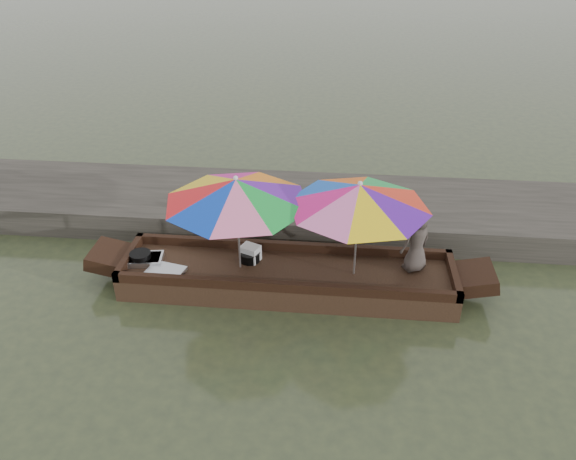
# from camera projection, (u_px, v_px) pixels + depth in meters

# --- Properties ---
(water) EXTENTS (80.00, 80.00, 0.00)m
(water) POSITION_uv_depth(u_px,v_px,m) (287.00, 288.00, 8.82)
(water) COLOR #303925
(water) RESTS_ON ground
(dock) EXTENTS (22.00, 2.20, 0.50)m
(dock) POSITION_uv_depth(u_px,v_px,m) (299.00, 208.00, 10.57)
(dock) COLOR #2D2B26
(dock) RESTS_ON ground
(boat_hull) EXTENTS (5.11, 1.20, 0.35)m
(boat_hull) POSITION_uv_depth(u_px,v_px,m) (287.00, 279.00, 8.73)
(boat_hull) COLOR black
(boat_hull) RESTS_ON water
(cooking_pot) EXTENTS (0.33, 0.33, 0.17)m
(cooking_pot) POSITION_uv_depth(u_px,v_px,m) (141.00, 258.00, 8.76)
(cooking_pot) COLOR black
(cooking_pot) RESTS_ON boat_hull
(tray_crayfish) EXTENTS (0.60, 0.46, 0.09)m
(tray_crayfish) POSITION_uv_depth(u_px,v_px,m) (145.00, 259.00, 8.80)
(tray_crayfish) COLOR silver
(tray_crayfish) RESTS_ON boat_hull
(tray_scallop) EXTENTS (0.63, 0.50, 0.06)m
(tray_scallop) POSITION_uv_depth(u_px,v_px,m) (165.00, 271.00, 8.54)
(tray_scallop) COLOR silver
(tray_scallop) RESTS_ON boat_hull
(charcoal_grill) EXTENTS (0.32, 0.32, 0.15)m
(charcoal_grill) POSITION_uv_depth(u_px,v_px,m) (250.00, 256.00, 8.82)
(charcoal_grill) COLOR black
(charcoal_grill) RESTS_ON boat_hull
(supply_bag) EXTENTS (0.34, 0.31, 0.26)m
(supply_bag) POSITION_uv_depth(u_px,v_px,m) (250.00, 253.00, 8.80)
(supply_bag) COLOR silver
(supply_bag) RESTS_ON boat_hull
(vendor) EXTENTS (0.59, 0.55, 1.01)m
(vendor) POSITION_uv_depth(u_px,v_px,m) (417.00, 241.00, 8.40)
(vendor) COLOR #433A35
(vendor) RESTS_ON boat_hull
(umbrella_bow) EXTENTS (2.47, 2.47, 1.55)m
(umbrella_bow) POSITION_uv_depth(u_px,v_px,m) (238.00, 224.00, 8.31)
(umbrella_bow) COLOR #5D14A5
(umbrella_bow) RESTS_ON boat_hull
(umbrella_stern) EXTENTS (2.35, 2.35, 1.55)m
(umbrella_stern) POSITION_uv_depth(u_px,v_px,m) (357.00, 230.00, 8.16)
(umbrella_stern) COLOR red
(umbrella_stern) RESTS_ON boat_hull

